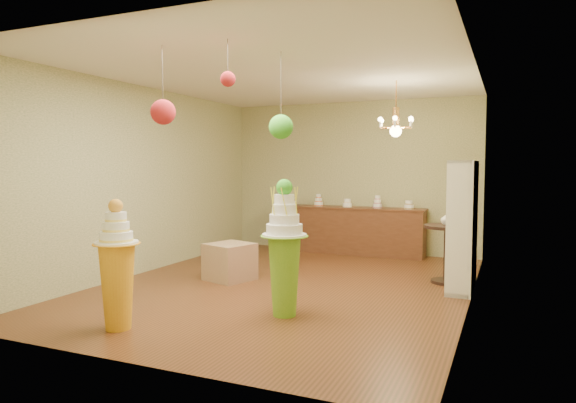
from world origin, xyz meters
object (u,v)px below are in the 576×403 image
at_px(pedestal_orange, 117,275).
at_px(sideboard, 347,229).
at_px(pedestal_green, 284,257).
at_px(round_table, 447,246).

height_order(pedestal_orange, sideboard, pedestal_orange).
bearing_deg(sideboard, pedestal_orange, -98.81).
xyz_separation_m(pedestal_green, pedestal_orange, (-1.42, -1.14, -0.10)).
bearing_deg(sideboard, pedestal_green, -82.56).
bearing_deg(round_table, pedestal_orange, -129.31).
bearing_deg(pedestal_orange, round_table, 50.69).
bearing_deg(round_table, pedestal_green, -121.84).
xyz_separation_m(pedestal_green, round_table, (1.53, 2.46, -0.12)).
xyz_separation_m(pedestal_orange, sideboard, (0.85, 5.51, -0.10)).
height_order(pedestal_orange, round_table, pedestal_orange).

